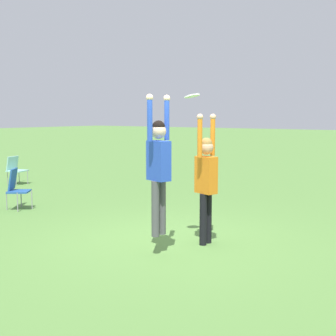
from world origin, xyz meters
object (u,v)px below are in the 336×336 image
object	(u,v)px
person_defending	(206,176)
camping_chair_2	(16,186)
person_jumping	(159,161)
camping_chair_0	(15,168)
frisbee	(192,96)

from	to	relation	value
person_defending	camping_chair_2	world-z (taller)	person_defending
person_jumping	camping_chair_0	distance (m)	8.77
person_jumping	camping_chair_2	size ratio (longest dim) A/B	2.32
frisbee	camping_chair_2	bearing A→B (deg)	87.54
person_jumping	camping_chair_0	xyz separation A→B (m)	(3.32, 8.06, -0.94)
person_jumping	camping_chair_2	xyz separation A→B (m)	(0.91, 4.77, -0.92)
camping_chair_0	person_jumping	bearing A→B (deg)	51.16
frisbee	person_jumping	bearing A→B (deg)	168.05
person_defending	camping_chair_0	size ratio (longest dim) A/B	2.51
person_defending	camping_chair_0	bearing A→B (deg)	-178.81
camping_chair_2	person_jumping	bearing A→B (deg)	41.63
person_defending	camping_chair_0	xyz separation A→B (m)	(2.39, 8.35, -0.65)
frisbee	person_defending	bearing A→B (deg)	-31.14
frisbee	camping_chair_0	size ratio (longest dim) A/B	0.29
person_defending	camping_chair_0	world-z (taller)	person_defending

